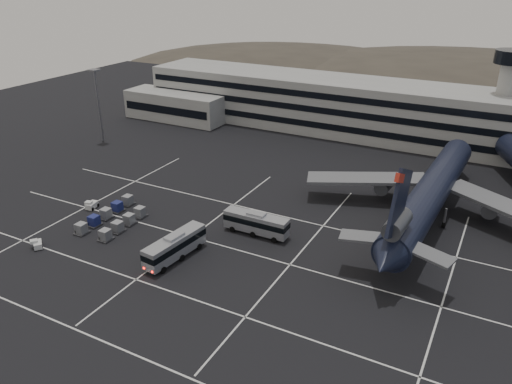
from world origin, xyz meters
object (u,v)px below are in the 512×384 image
trijet_main (431,193)px  bus_far (256,222)px  bus_near (175,245)px  tug_a (92,205)px  uld_cluster (114,218)px

trijet_main → bus_far: size_ratio=5.09×
bus_near → tug_a: (-24.19, 6.81, -1.55)m
bus_far → uld_cluster: size_ratio=0.77×
bus_far → bus_near: bearing=149.1°
tug_a → bus_near: bearing=-27.4°
bus_far → tug_a: (-31.63, -5.80, -1.48)m
bus_far → uld_cluster: bus_far is taller
tug_a → uld_cluster: 7.90m
trijet_main → uld_cluster: size_ratio=3.94×
tug_a → uld_cluster: uld_cluster is taller
bus_near → tug_a: size_ratio=4.37×
tug_a → bus_far: bearing=-1.3°
trijet_main → bus_far: 30.90m
bus_far → tug_a: bearing=100.0°
bus_far → tug_a: bus_far is taller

